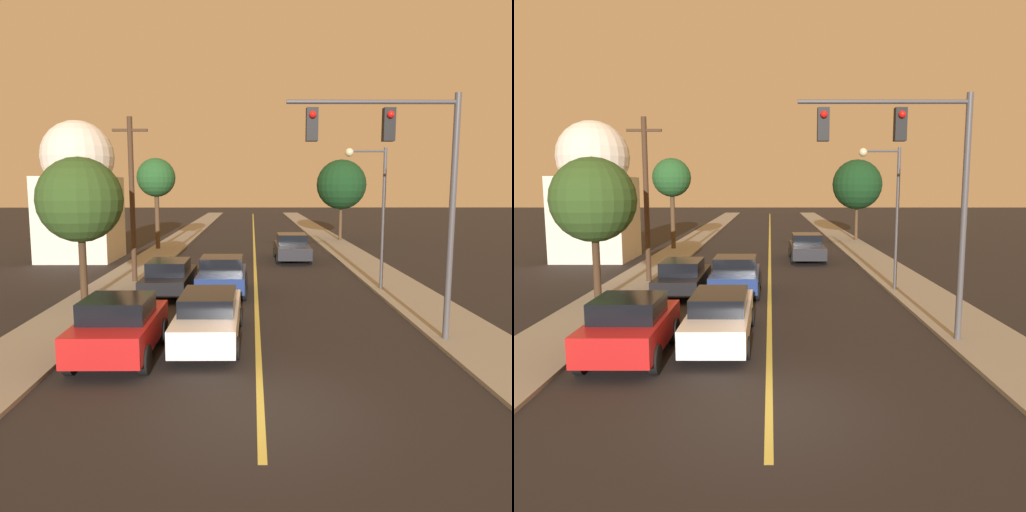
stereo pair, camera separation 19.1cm
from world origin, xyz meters
TOP-DOWN VIEW (x-y plane):
  - ground_plane at (0.00, 0.00)m, footprint 200.00×200.00m
  - road_surface at (0.00, 36.00)m, footprint 10.21×80.00m
  - sidewalk_left at (-6.35, 36.00)m, footprint 2.50×80.00m
  - sidewalk_right at (6.35, 36.00)m, footprint 2.50×80.00m
  - car_near_lane_front at (-1.43, 4.62)m, footprint 1.85×5.09m
  - car_near_lane_second at (-1.43, 11.13)m, footprint 2.07×3.93m
  - car_outer_lane_front at (-3.67, 3.20)m, footprint 2.02×3.90m
  - car_outer_lane_second at (-3.67, 11.22)m, footprint 1.95×4.60m
  - car_far_oncoming at (2.30, 20.94)m, footprint 2.10×4.90m
  - traffic_signal_mast at (4.05, 4.49)m, footprint 4.81×0.42m
  - streetlamp_right at (5.00, 11.69)m, footprint 1.77×0.36m
  - utility_pole_left at (-5.70, 13.56)m, footprint 1.60×0.24m
  - tree_left_near at (-6.66, 9.33)m, footprint 3.21×3.21m
  - tree_left_far at (-6.95, 26.11)m, footprint 2.73×2.73m
  - tree_right_near at (7.19, 31.77)m, footprint 4.08×4.08m
  - domed_building_left at (-10.80, 21.38)m, footprint 4.39×4.39m

SIDE VIEW (x-z plane):
  - ground_plane at x=0.00m, z-range 0.00..0.00m
  - road_surface at x=0.00m, z-range 0.00..0.01m
  - sidewalk_left at x=-6.35m, z-range 0.00..0.12m
  - sidewalk_right at x=6.35m, z-range 0.00..0.12m
  - car_outer_lane_second at x=-3.67m, z-range 0.02..1.49m
  - car_near_lane_front at x=-1.43m, z-range 0.02..1.53m
  - car_far_oncoming at x=2.30m, z-range 0.00..1.64m
  - car_near_lane_second at x=-1.43m, z-range 0.01..1.64m
  - car_outer_lane_front at x=-3.67m, z-range 0.02..1.70m
  - tree_left_near at x=-6.66m, z-range 1.26..6.79m
  - utility_pole_left at x=-5.70m, z-range 0.28..7.83m
  - streetlamp_right at x=5.00m, z-range 1.06..7.10m
  - domed_building_left at x=-10.80m, z-range 0.03..8.54m
  - tree_right_near at x=7.19m, z-range 1.38..8.01m
  - traffic_signal_mast at x=4.05m, z-range 1.58..8.55m
  - tree_left_far at x=-6.95m, z-range 1.90..8.32m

